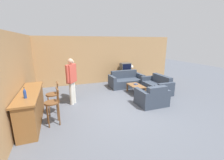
{
  "coord_description": "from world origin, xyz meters",
  "views": [
    {
      "loc": [
        -2.04,
        -4.51,
        2.34
      ],
      "look_at": [
        -0.09,
        0.89,
        0.85
      ],
      "focal_mm": 24.0,
      "sensor_mm": 36.0,
      "label": 1
    }
  ],
  "objects_px": {
    "bar_chair_near": "(53,105)",
    "bar_chair_mid": "(53,97)",
    "tv_unit": "(125,76)",
    "table_lamp": "(131,66)",
    "bottle": "(25,93)",
    "tv": "(125,67)",
    "coffee_table": "(136,87)",
    "loveseat_right": "(157,86)",
    "person_by_window": "(73,77)",
    "armchair_near": "(152,98)",
    "person_by_counter": "(72,79)",
    "book_on_table": "(136,84)",
    "couch_far": "(126,81)"
  },
  "relations": [
    {
      "from": "table_lamp",
      "to": "loveseat_right",
      "type": "bearing_deg",
      "value": -83.37
    },
    {
      "from": "bar_chair_near",
      "to": "bar_chair_mid",
      "type": "distance_m",
      "value": 0.71
    },
    {
      "from": "tv",
      "to": "person_by_window",
      "type": "height_order",
      "value": "person_by_window"
    },
    {
      "from": "armchair_near",
      "to": "tv_unit",
      "type": "bearing_deg",
      "value": 81.92
    },
    {
      "from": "tv_unit",
      "to": "person_by_counter",
      "type": "xyz_separation_m",
      "value": [
        -3.27,
        -2.3,
        0.67
      ]
    },
    {
      "from": "loveseat_right",
      "to": "person_by_window",
      "type": "distance_m",
      "value": 3.88
    },
    {
      "from": "loveseat_right",
      "to": "book_on_table",
      "type": "bearing_deg",
      "value": 167.04
    },
    {
      "from": "bar_chair_mid",
      "to": "armchair_near",
      "type": "relative_size",
      "value": 1.0
    },
    {
      "from": "tv",
      "to": "armchair_near",
      "type": "bearing_deg",
      "value": -98.09
    },
    {
      "from": "bar_chair_near",
      "to": "loveseat_right",
      "type": "distance_m",
      "value": 4.78
    },
    {
      "from": "couch_far",
      "to": "person_by_counter",
      "type": "height_order",
      "value": "person_by_counter"
    },
    {
      "from": "armchair_near",
      "to": "table_lamp",
      "type": "relative_size",
      "value": 2.44
    },
    {
      "from": "tv_unit",
      "to": "bottle",
      "type": "bearing_deg",
      "value": -139.87
    },
    {
      "from": "couch_far",
      "to": "loveseat_right",
      "type": "distance_m",
      "value": 1.65
    },
    {
      "from": "bar_chair_near",
      "to": "bar_chair_mid",
      "type": "bearing_deg",
      "value": 89.99
    },
    {
      "from": "armchair_near",
      "to": "tv",
      "type": "bearing_deg",
      "value": 81.91
    },
    {
      "from": "tv",
      "to": "table_lamp",
      "type": "xyz_separation_m",
      "value": [
        0.37,
        0.0,
        0.08
      ]
    },
    {
      "from": "loveseat_right",
      "to": "person_by_window",
      "type": "height_order",
      "value": "person_by_window"
    },
    {
      "from": "bar_chair_near",
      "to": "person_by_counter",
      "type": "xyz_separation_m",
      "value": [
        0.67,
        1.33,
        0.4
      ]
    },
    {
      "from": "tv",
      "to": "person_by_window",
      "type": "distance_m",
      "value": 3.66
    },
    {
      "from": "person_by_counter",
      "to": "bar_chair_mid",
      "type": "bearing_deg",
      "value": -137.32
    },
    {
      "from": "coffee_table",
      "to": "book_on_table",
      "type": "xyz_separation_m",
      "value": [
        0.05,
        0.12,
        0.08
      ]
    },
    {
      "from": "armchair_near",
      "to": "loveseat_right",
      "type": "relative_size",
      "value": 0.69
    },
    {
      "from": "bar_chair_near",
      "to": "coffee_table",
      "type": "distance_m",
      "value": 3.82
    },
    {
      "from": "bottle",
      "to": "person_by_counter",
      "type": "height_order",
      "value": "person_by_counter"
    },
    {
      "from": "book_on_table",
      "to": "loveseat_right",
      "type": "bearing_deg",
      "value": -12.96
    },
    {
      "from": "tv",
      "to": "book_on_table",
      "type": "relative_size",
      "value": 3.14
    },
    {
      "from": "table_lamp",
      "to": "bottle",
      "type": "bearing_deg",
      "value": -142.04
    },
    {
      "from": "person_by_window",
      "to": "armchair_near",
      "type": "bearing_deg",
      "value": -31.59
    },
    {
      "from": "table_lamp",
      "to": "tv",
      "type": "bearing_deg",
      "value": -179.53
    },
    {
      "from": "tv_unit",
      "to": "person_by_window",
      "type": "distance_m",
      "value": 3.71
    },
    {
      "from": "loveseat_right",
      "to": "person_by_counter",
      "type": "bearing_deg",
      "value": -178.92
    },
    {
      "from": "coffee_table",
      "to": "book_on_table",
      "type": "height_order",
      "value": "book_on_table"
    },
    {
      "from": "couch_far",
      "to": "armchair_near",
      "type": "relative_size",
      "value": 1.66
    },
    {
      "from": "bar_chair_near",
      "to": "tv_unit",
      "type": "height_order",
      "value": "bar_chair_near"
    },
    {
      "from": "bar_chair_near",
      "to": "armchair_near",
      "type": "bearing_deg",
      "value": 2.9
    },
    {
      "from": "tv",
      "to": "couch_far",
      "type": "bearing_deg",
      "value": -112.57
    },
    {
      "from": "bottle",
      "to": "bar_chair_mid",
      "type": "bearing_deg",
      "value": 56.41
    },
    {
      "from": "bar_chair_near",
      "to": "loveseat_right",
      "type": "relative_size",
      "value": 0.69
    },
    {
      "from": "tv",
      "to": "table_lamp",
      "type": "distance_m",
      "value": 0.37
    },
    {
      "from": "loveseat_right",
      "to": "tv_unit",
      "type": "height_order",
      "value": "loveseat_right"
    },
    {
      "from": "bottle",
      "to": "loveseat_right",
      "type": "bearing_deg",
      "value": 17.17
    },
    {
      "from": "bar_chair_near",
      "to": "tv_unit",
      "type": "distance_m",
      "value": 5.36
    },
    {
      "from": "bar_chair_near",
      "to": "person_by_counter",
      "type": "distance_m",
      "value": 1.54
    },
    {
      "from": "armchair_near",
      "to": "tv_unit",
      "type": "distance_m",
      "value": 3.49
    },
    {
      "from": "coffee_table",
      "to": "bottle",
      "type": "bearing_deg",
      "value": -157.33
    },
    {
      "from": "bar_chair_mid",
      "to": "bottle",
      "type": "distance_m",
      "value": 1.19
    },
    {
      "from": "tv",
      "to": "table_lamp",
      "type": "bearing_deg",
      "value": 0.47
    },
    {
      "from": "loveseat_right",
      "to": "table_lamp",
      "type": "xyz_separation_m",
      "value": [
        -0.26,
        2.23,
        0.66
      ]
    },
    {
      "from": "person_by_counter",
      "to": "table_lamp",
      "type": "bearing_deg",
      "value": 32.37
    }
  ]
}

